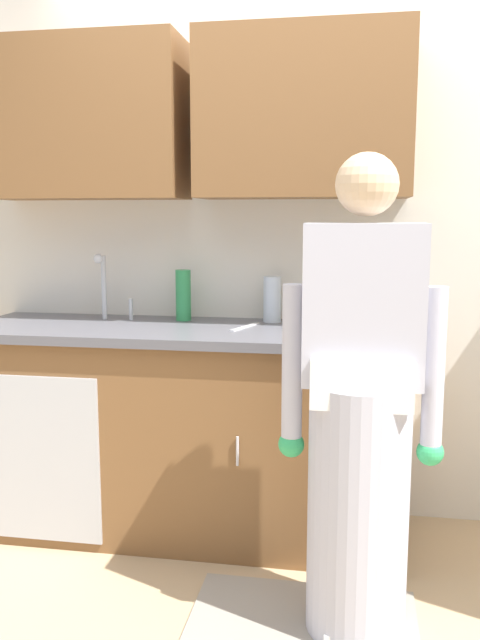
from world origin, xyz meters
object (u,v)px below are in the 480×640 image
at_px(sink, 102,327).
at_px(bottle_water_short, 183,295).
at_px(knife_on_counter, 245,327).
at_px(bottle_soap, 336,297).
at_px(cup_by_sink, 324,321).
at_px(sponge, 385,329).
at_px(bottle_water_tall, 272,299).
at_px(person_at_sink, 360,438).

xyz_separation_m(sink, bottle_water_short, (0.34, 0.17, 0.13)).
relative_size(sink, knife_on_counter, 2.08).
relative_size(bottle_soap, knife_on_counter, 1.05).
distance_m(bottle_soap, cup_by_sink, 0.23).
relative_size(cup_by_sink, knife_on_counter, 0.43).
relative_size(knife_on_counter, sponge, 2.18).
bearing_deg(sink, cup_by_sink, -3.72).
xyz_separation_m(bottle_water_tall, cup_by_sink, (0.25, -0.27, -0.05)).
distance_m(person_at_sink, knife_on_counter, 0.88).
bearing_deg(person_at_sink, sink, 150.26).
xyz_separation_m(person_at_sink, bottle_water_short, (-0.82, 0.83, 0.37)).
height_order(person_at_sink, knife_on_counter, person_at_sink).
xyz_separation_m(bottle_water_tall, sponge, (0.50, -0.22, -0.09)).
distance_m(cup_by_sink, knife_on_counter, 0.36).
relative_size(sink, sponge, 4.55).
distance_m(bottle_soap, bottle_water_short, 0.71).
distance_m(sink, sponge, 1.26).
xyz_separation_m(sink, knife_on_counter, (0.66, 0.02, 0.02)).
distance_m(person_at_sink, cup_by_sink, 0.68).
bearing_deg(sink, bottle_water_short, 26.94).
bearing_deg(knife_on_counter, sink, 111.11).
xyz_separation_m(bottle_water_short, sponge, (0.92, -0.19, -0.10)).
xyz_separation_m(bottle_water_short, bottle_water_tall, (0.41, 0.03, -0.01)).
height_order(person_at_sink, sponge, person_at_sink).
bearing_deg(knife_on_counter, bottle_soap, -51.97).
bearing_deg(knife_on_counter, cup_by_sink, -83.49).
relative_size(bottle_water_tall, sponge, 1.91).
height_order(person_at_sink, bottle_water_tall, person_at_sink).
bearing_deg(person_at_sink, cup_by_sink, 104.41).
bearing_deg(cup_by_sink, sponge, 10.19).
bearing_deg(bottle_water_short, bottle_water_tall, 4.16).
bearing_deg(sink, person_at_sink, -29.74).
distance_m(bottle_water_short, sponge, 0.94).
distance_m(person_at_sink, bottle_water_tall, 1.01).
xyz_separation_m(bottle_water_short, cup_by_sink, (0.66, -0.24, -0.07)).
relative_size(bottle_water_short, knife_on_counter, 0.99).
distance_m(person_at_sink, sponge, 0.70).
height_order(bottle_soap, bottle_water_short, bottle_soap).
bearing_deg(sink, sponge, -0.89).
xyz_separation_m(bottle_soap, bottle_water_tall, (-0.29, 0.06, -0.02)).
bearing_deg(bottle_water_short, sink, -153.06).
distance_m(bottle_soap, knife_on_counter, 0.43).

